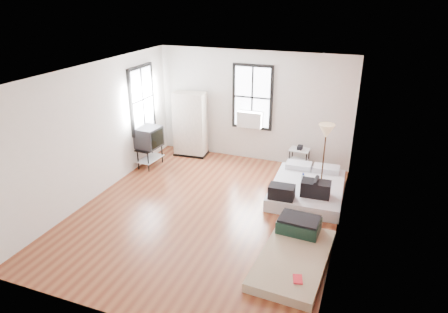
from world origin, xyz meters
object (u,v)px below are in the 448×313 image
at_px(mattress_bare, 295,250).
at_px(mattress_main, 307,188).
at_px(side_table, 299,153).
at_px(tv_stand, 149,139).
at_px(wardrobe, 190,124).
at_px(floor_lamp, 326,135).

bearing_deg(mattress_bare, mattress_main, 97.99).
relative_size(side_table, tv_stand, 0.61).
bearing_deg(side_table, wardrobe, -178.62).
bearing_deg(mattress_main, side_table, 105.87).
bearing_deg(floor_lamp, mattress_bare, -91.39).
bearing_deg(wardrobe, floor_lamp, -19.19).
bearing_deg(side_table, mattress_main, -71.95).
bearing_deg(tv_stand, side_table, 22.24).
xyz_separation_m(mattress_bare, wardrobe, (-3.53, 3.48, 0.72)).
distance_m(wardrobe, side_table, 2.94).
height_order(side_table, floor_lamp, floor_lamp).
relative_size(mattress_main, floor_lamp, 1.33).
relative_size(mattress_main, side_table, 3.31).
height_order(mattress_bare, tv_stand, tv_stand).
relative_size(mattress_main, mattress_bare, 1.02).
xyz_separation_m(mattress_main, side_table, (-0.43, 1.32, 0.24)).
xyz_separation_m(mattress_main, wardrobe, (-3.34, 1.25, 0.67)).
bearing_deg(side_table, floor_lamp, -55.80).
distance_m(mattress_main, tv_stand, 4.00).
bearing_deg(mattress_main, mattress_bare, -87.32).
bearing_deg(mattress_main, tv_stand, 175.07).
height_order(wardrobe, floor_lamp, wardrobe).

